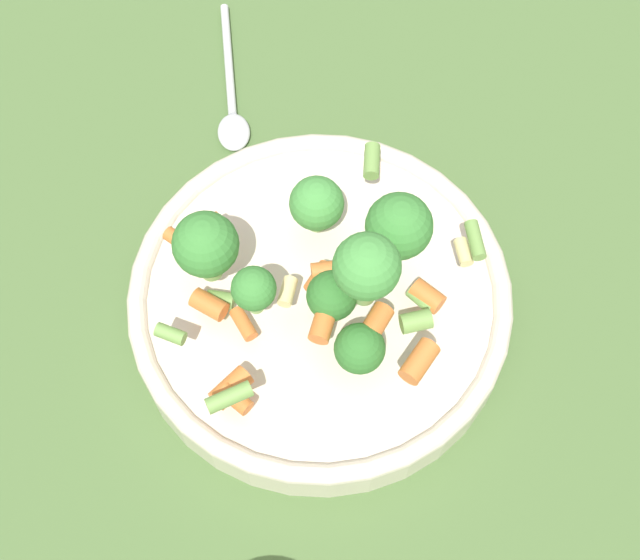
# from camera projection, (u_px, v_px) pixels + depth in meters

# --- Properties ---
(ground_plane) EXTENTS (3.00, 3.00, 0.00)m
(ground_plane) POSITION_uv_depth(u_px,v_px,m) (320.00, 313.00, 0.65)
(ground_plane) COLOR #4C6B38
(bowl) EXTENTS (0.27, 0.27, 0.04)m
(bowl) POSITION_uv_depth(u_px,v_px,m) (320.00, 301.00, 0.63)
(bowl) COLOR beige
(bowl) RESTS_ON ground_plane
(pasta_salad) EXTENTS (0.20, 0.22, 0.10)m
(pasta_salad) POSITION_uv_depth(u_px,v_px,m) (323.00, 264.00, 0.57)
(pasta_salad) COLOR #8CB766
(pasta_salad) RESTS_ON bowl
(spoon) EXTENTS (0.15, 0.03, 0.01)m
(spoon) POSITION_uv_depth(u_px,v_px,m) (232.00, 104.00, 0.73)
(spoon) COLOR silver
(spoon) RESTS_ON ground_plane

